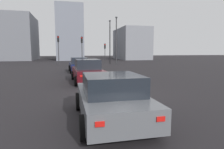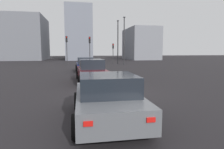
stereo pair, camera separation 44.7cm
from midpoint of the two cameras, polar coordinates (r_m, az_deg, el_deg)
name	(u,v)px [view 2 (the right image)]	position (r m, az deg, el deg)	size (l,w,h in m)	color
ground_plane	(124,94)	(10.10, 4.98, -5.94)	(160.00, 160.00, 0.20)	black
car_navy_right_lead	(85,65)	(20.00, -7.38, 2.88)	(4.23, 2.08, 1.51)	#141E4C
car_maroon_right_second	(91,71)	(13.39, -5.29, 1.03)	(4.67, 2.13, 1.61)	#510F16
car_grey_right_third	(107,98)	(5.96, 0.72, -7.06)	(4.06, 2.14, 1.46)	slate
traffic_light_near_left	(90,45)	(28.60, -6.27, 8.79)	(0.32, 0.30, 4.26)	#2D2D30
traffic_light_near_right	(67,44)	(30.30, -13.03, 8.79)	(0.32, 0.30, 4.44)	#2D2D30
traffic_light_far_left	(113,49)	(35.42, 0.70, 7.67)	(0.32, 0.30, 3.53)	#2D2D30
street_lamp_kerbside	(118,38)	(32.27, 2.18, 10.80)	(0.56, 0.36, 7.25)	#2D2D30
street_lamp_far	(124,37)	(30.35, 4.09, 11.24)	(0.56, 0.36, 7.47)	#2D2D30
building_facade_left	(140,44)	(51.40, 8.74, 9.04)	(12.36, 6.96, 8.04)	gray
building_facade_center	(79,35)	(51.38, -9.71, 11.64)	(15.76, 6.15, 12.73)	gray
building_facade_right	(22,38)	(53.10, -25.20, 9.76)	(13.56, 11.34, 10.57)	slate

